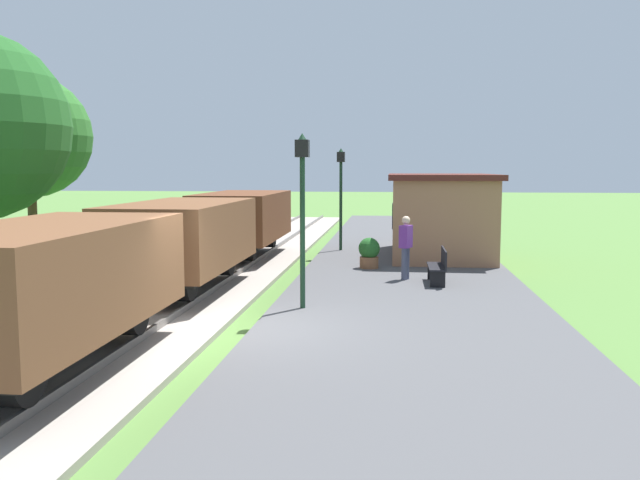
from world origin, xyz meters
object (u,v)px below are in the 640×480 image
at_px(potted_planter, 369,252).
at_px(tree_trackside_far, 29,137).
at_px(freight_train, 183,242).
at_px(lamp_post_far, 341,180).
at_px(lamp_post_near, 302,188).
at_px(bench_near_hut, 439,265).
at_px(person_waiting, 406,245).
at_px(station_hut, 440,215).
at_px(bench_down_platform, 422,229).

xyz_separation_m(potted_planter, tree_trackside_far, (-10.49, -0.19, 3.47)).
relative_size(freight_train, tree_trackside_far, 3.18).
distance_m(lamp_post_far, tree_trackside_far, 10.40).
relative_size(freight_train, lamp_post_near, 5.24).
bearing_deg(tree_trackside_far, freight_train, -30.27).
bearing_deg(bench_near_hut, freight_train, -169.34).
bearing_deg(lamp_post_near, bench_near_hut, 47.47).
bearing_deg(tree_trackside_far, lamp_post_far, 25.58).
relative_size(person_waiting, lamp_post_near, 0.46).
height_order(potted_planter, lamp_post_near, lamp_post_near).
distance_m(freight_train, tree_trackside_far, 7.47).
height_order(person_waiting, lamp_post_near, lamp_post_near).
relative_size(lamp_post_near, lamp_post_far, 1.00).
height_order(potted_planter, tree_trackside_far, tree_trackside_far).
distance_m(potted_planter, tree_trackside_far, 11.05).
height_order(station_hut, bench_near_hut, station_hut).
xyz_separation_m(potted_planter, lamp_post_near, (-1.20, -5.85, 2.08)).
distance_m(freight_train, bench_down_platform, 13.16).
relative_size(freight_train, potted_planter, 21.18).
relative_size(freight_train, person_waiting, 11.35).
bearing_deg(bench_near_hut, lamp_post_near, -132.53).
distance_m(bench_down_platform, lamp_post_near, 14.14).
distance_m(station_hut, bench_near_hut, 5.70).
bearing_deg(lamp_post_far, lamp_post_near, -90.00).
height_order(freight_train, bench_down_platform, freight_train).
bearing_deg(lamp_post_near, freight_train, 146.76).
distance_m(station_hut, lamp_post_far, 3.84).
relative_size(potted_planter, tree_trackside_far, 0.15).
height_order(freight_train, potted_planter, freight_train).
distance_m(bench_near_hut, bench_down_platform, 10.26).
height_order(bench_down_platform, person_waiting, person_waiting).
xyz_separation_m(freight_train, potted_planter, (4.51, 3.68, -0.67)).
bearing_deg(potted_planter, freight_train, -140.82).
relative_size(bench_down_platform, lamp_post_far, 0.41).
bearing_deg(potted_planter, person_waiting, -61.77).
bearing_deg(lamp_post_near, station_hut, 68.79).
height_order(station_hut, potted_planter, station_hut).
bearing_deg(station_hut, bench_down_platform, 94.78).
relative_size(bench_down_platform, lamp_post_near, 0.41).
height_order(freight_train, bench_near_hut, freight_train).
xyz_separation_m(bench_near_hut, person_waiting, (-0.86, 0.52, 0.46)).
xyz_separation_m(bench_near_hut, lamp_post_near, (-3.10, -3.38, 2.08)).
bearing_deg(potted_planter, lamp_post_far, 105.69).
xyz_separation_m(station_hut, bench_near_hut, (-0.39, -5.61, -0.93)).
bearing_deg(lamp_post_far, tree_trackside_far, -154.42).
bearing_deg(lamp_post_far, person_waiting, -70.15).
distance_m(freight_train, lamp_post_near, 4.20).
xyz_separation_m(freight_train, bench_near_hut, (6.41, 1.21, -0.68)).
relative_size(bench_near_hut, lamp_post_far, 0.41).
relative_size(station_hut, bench_down_platform, 3.87).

